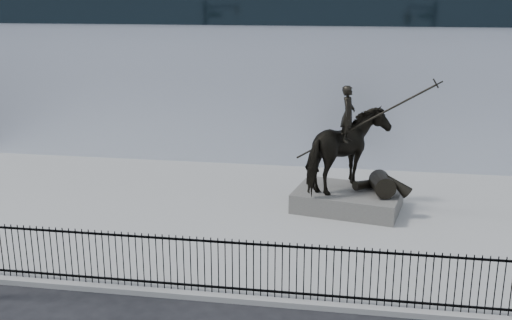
# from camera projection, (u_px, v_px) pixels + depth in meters

# --- Properties ---
(plaza) EXTENTS (30.00, 12.00, 0.15)m
(plaza) POSITION_uv_depth(u_px,v_px,m) (277.00, 216.00, 20.63)
(plaza) COLOR gray
(plaza) RESTS_ON ground
(building) EXTENTS (44.00, 14.00, 9.00)m
(building) POSITION_uv_depth(u_px,v_px,m) (309.00, 51.00, 31.78)
(building) COLOR #B2B7C2
(building) RESTS_ON ground
(picket_fence) EXTENTS (22.10, 0.10, 1.50)m
(picket_fence) POSITION_uv_depth(u_px,v_px,m) (247.00, 268.00, 14.94)
(picket_fence) COLOR black
(picket_fence) RESTS_ON plaza
(statue_plinth) EXTENTS (3.99, 3.11, 0.67)m
(statue_plinth) POSITION_uv_depth(u_px,v_px,m) (347.00, 200.00, 21.08)
(statue_plinth) COLOR #504E49
(statue_plinth) RESTS_ON plaza
(equestrian_statue) EXTENTS (4.52, 3.25, 3.89)m
(equestrian_statue) POSITION_uv_depth(u_px,v_px,m) (352.00, 152.00, 20.58)
(equestrian_statue) COLOR black
(equestrian_statue) RESTS_ON statue_plinth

